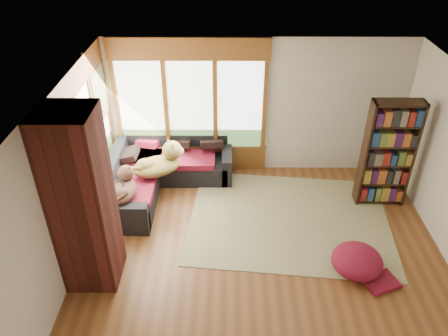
% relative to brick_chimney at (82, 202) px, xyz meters
% --- Properties ---
extents(floor, '(5.50, 5.50, 0.00)m').
position_rel_brick_chimney_xyz_m(floor, '(2.40, 0.35, -1.30)').
color(floor, brown).
rests_on(floor, ground).
extents(ceiling, '(5.50, 5.50, 0.00)m').
position_rel_brick_chimney_xyz_m(ceiling, '(2.40, 0.35, 1.30)').
color(ceiling, white).
extents(wall_back, '(5.50, 0.04, 2.60)m').
position_rel_brick_chimney_xyz_m(wall_back, '(2.40, 2.85, 0.00)').
color(wall_back, silver).
rests_on(wall_back, ground).
extents(wall_left, '(0.04, 5.00, 2.60)m').
position_rel_brick_chimney_xyz_m(wall_left, '(-0.35, 0.35, 0.00)').
color(wall_left, silver).
rests_on(wall_left, ground).
extents(windows_back, '(2.82, 0.10, 1.90)m').
position_rel_brick_chimney_xyz_m(windows_back, '(1.20, 2.82, 0.05)').
color(windows_back, brown).
rests_on(windows_back, wall_back).
extents(windows_left, '(0.10, 2.62, 1.90)m').
position_rel_brick_chimney_xyz_m(windows_left, '(-0.32, 1.55, 0.05)').
color(windows_left, brown).
rests_on(windows_left, wall_left).
extents(roller_blind, '(0.03, 0.72, 0.90)m').
position_rel_brick_chimney_xyz_m(roller_blind, '(-0.29, 2.38, 0.45)').
color(roller_blind, '#737F52').
rests_on(roller_blind, wall_left).
extents(brick_chimney, '(0.70, 0.70, 2.60)m').
position_rel_brick_chimney_xyz_m(brick_chimney, '(0.00, 0.00, 0.00)').
color(brick_chimney, '#471914').
rests_on(brick_chimney, ground).
extents(sectional_sofa, '(2.20, 2.20, 0.80)m').
position_rel_brick_chimney_xyz_m(sectional_sofa, '(0.45, 2.05, -1.00)').
color(sectional_sofa, black).
rests_on(sectional_sofa, ground).
extents(area_rug, '(3.53, 2.84, 0.01)m').
position_rel_brick_chimney_xyz_m(area_rug, '(2.91, 1.24, -1.29)').
color(area_rug, beige).
rests_on(area_rug, ground).
extents(bookshelf, '(0.83, 0.28, 1.93)m').
position_rel_brick_chimney_xyz_m(bookshelf, '(4.54, 1.77, -0.34)').
color(bookshelf, black).
rests_on(bookshelf, ground).
extents(pouf, '(0.90, 0.90, 0.40)m').
position_rel_brick_chimney_xyz_m(pouf, '(3.74, 0.08, -1.09)').
color(pouf, maroon).
rests_on(pouf, area_rug).
extents(dog_tan, '(0.99, 0.87, 0.48)m').
position_rel_brick_chimney_xyz_m(dog_tan, '(0.71, 1.92, -0.52)').
color(dog_tan, olive).
rests_on(dog_tan, sectional_sofa).
extents(dog_brindle, '(0.46, 0.72, 0.38)m').
position_rel_brick_chimney_xyz_m(dog_brindle, '(0.21, 1.25, -0.57)').
color(dog_brindle, '#3A251E').
rests_on(dog_brindle, sectional_sofa).
extents(throw_pillows, '(1.98, 1.68, 0.45)m').
position_rel_brick_chimney_xyz_m(throw_pillows, '(0.48, 2.20, -0.54)').
color(throw_pillows, black).
rests_on(throw_pillows, sectional_sofa).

